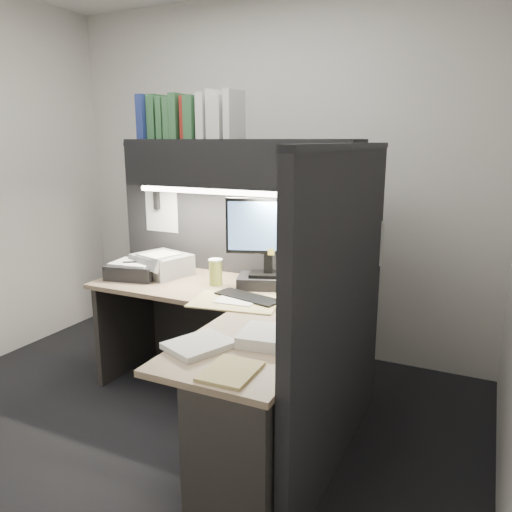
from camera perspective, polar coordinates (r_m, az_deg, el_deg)
name	(u,v)px	position (r m, az deg, el deg)	size (l,w,h in m)	color
floor	(163,430)	(3.11, -10.62, -19.01)	(3.50, 3.50, 0.00)	black
wall_back	(269,179)	(3.95, 1.53, 8.84)	(3.50, 0.04, 2.70)	beige
partition_back	(240,263)	(3.52, -1.86, -0.77)	(1.90, 0.06, 1.60)	black
partition_right	(341,315)	(2.51, 9.68, -6.71)	(0.06, 1.50, 1.60)	black
desk	(226,375)	(2.69, -3.49, -13.42)	(1.70, 1.53, 0.73)	#876F56
overhead_shelf	(239,163)	(3.22, -1.93, 10.54)	(1.55, 0.34, 0.30)	black
task_light_tube	(229,192)	(3.10, -3.10, 7.29)	(0.04, 0.04, 1.32)	white
monitor	(268,253)	(3.13, 1.38, 0.40)	(0.51, 0.34, 0.57)	black
keyboard	(248,298)	(2.94, -0.94, -4.79)	(0.41, 0.14, 0.02)	black
mousepad	(298,301)	(2.92, 4.81, -5.13)	(0.23, 0.21, 0.00)	navy
mouse	(297,297)	(2.92, 4.72, -4.68)	(0.07, 0.11, 0.04)	black
telephone	(327,282)	(3.17, 8.17, -2.98)	(0.21, 0.21, 0.08)	beige
coffee_cup	(216,273)	(3.22, -4.63, -1.92)	(0.09, 0.09, 0.16)	#D5D555
printer	(162,264)	(3.53, -10.69, -0.95)	(0.36, 0.30, 0.14)	gray
notebook_stack	(135,270)	(3.49, -13.71, -1.61)	(0.33, 0.27, 0.10)	black
open_folder	(236,302)	(2.89, -2.33, -5.25)	(0.50, 0.33, 0.01)	tan
paper_stack_a	(272,337)	(2.33, 1.82, -9.28)	(0.28, 0.24, 0.05)	white
paper_stack_b	(199,345)	(2.30, -6.49, -10.04)	(0.22, 0.28, 0.03)	white
manila_stack	(231,371)	(2.06, -2.90, -13.03)	(0.20, 0.25, 0.01)	tan
binder_row	(190,117)	(3.40, -7.51, 15.46)	(0.69, 0.26, 0.30)	navy
pinned_papers	(269,242)	(2.97, 1.54, 1.66)	(1.76, 1.31, 0.51)	white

